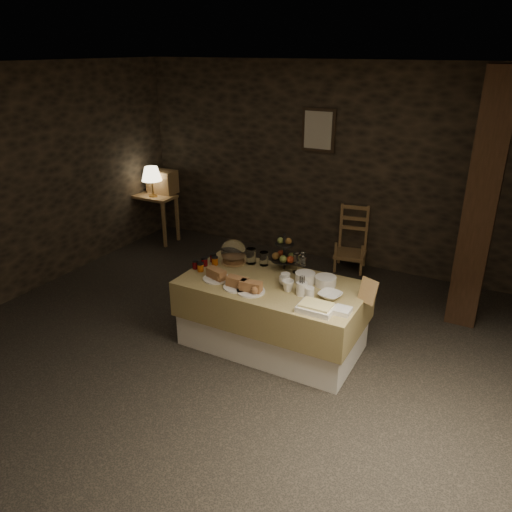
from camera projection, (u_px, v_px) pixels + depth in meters
The scene contains 28 objects.
ground_plane at pixel (232, 342), 5.00m from camera, with size 5.50×5.00×0.01m, color black.
room_shell at pixel (229, 191), 4.39m from camera, with size 5.52×5.02×2.60m.
buffet_table at pixel (272, 310), 4.81m from camera, with size 1.73×0.92×0.69m.
console_table at pixel (153, 203), 7.42m from camera, with size 0.66×0.38×0.71m.
table_lamp at pixel (151, 174), 7.18m from camera, with size 0.29×0.29×0.44m.
wine_rack at pixel (162, 182), 7.43m from camera, with size 0.42×0.26×0.34m, color brown.
chair at pixel (352, 241), 6.55m from camera, with size 0.45×0.44×0.66m.
timber_column at pixel (481, 204), 4.93m from camera, with size 0.30×0.30×2.60m, color black.
framed_picture at pixel (319, 130), 6.38m from camera, with size 0.45×0.04×0.55m.
plate_stack_a at pixel (305, 278), 4.68m from camera, with size 0.19×0.19×0.10m, color silver.
plate_stack_b at pixel (326, 281), 4.64m from camera, with size 0.20×0.20×0.09m, color silver.
cutlery_holder at pixel (302, 288), 4.45m from camera, with size 0.10×0.10×0.12m, color silver.
cup_a at pixel (285, 280), 4.64m from camera, with size 0.11×0.11×0.09m, color silver.
cup_b at pixel (288, 286), 4.52m from camera, with size 0.11×0.11×0.10m, color silver.
mug_c at pixel (285, 278), 4.68m from camera, with size 0.09×0.09×0.10m, color silver.
mug_d at pixel (309, 292), 4.42m from camera, with size 0.08×0.08×0.09m, color silver.
bowl at pixel (330, 295), 4.41m from camera, with size 0.20×0.20×0.05m, color silver.
cake_dome at pixel (233, 253), 5.10m from camera, with size 0.26×0.26×0.26m.
fruit_stand at pixel (284, 256), 4.93m from camera, with size 0.26×0.26×0.37m.
bread_platter_left at pixel (216, 275), 4.75m from camera, with size 0.26×0.26×0.11m.
bread_platter_center at pixel (237, 284), 4.59m from camera, with size 0.26×0.26×0.11m.
bread_platter_right at pixel (251, 288), 4.50m from camera, with size 0.26×0.26×0.11m.
jam_jars at pixel (206, 263), 5.03m from camera, with size 0.18×0.32×0.07m.
tart_dish at pixel (316, 308), 4.18m from camera, with size 0.30×0.22×0.07m.
square_dish at pixel (342, 311), 4.15m from camera, with size 0.14×0.14×0.04m, color silver.
menu_frame at pixel (368, 291), 4.34m from camera, with size 0.17×0.02×0.22m, color brown.
storage_jar_a at pixel (251, 256), 5.09m from camera, with size 0.10×0.10×0.16m, color white.
storage_jar_b at pixel (264, 259), 5.05m from camera, with size 0.09×0.09×0.14m, color white.
Camera 1 is at (2.24, -3.64, 2.74)m, focal length 35.00 mm.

